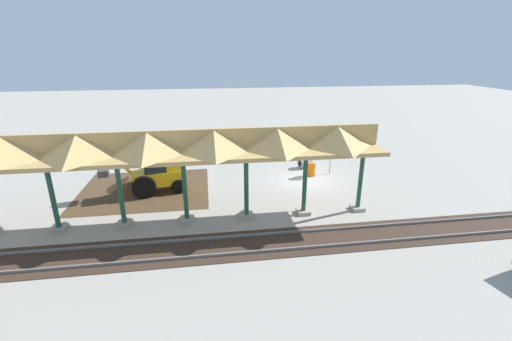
% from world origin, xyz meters
% --- Properties ---
extents(ground_plane, '(120.00, 120.00, 0.00)m').
position_xyz_m(ground_plane, '(0.00, 0.00, 0.00)').
color(ground_plane, '#9E998E').
extents(dirt_work_zone, '(8.03, 7.00, 0.01)m').
position_xyz_m(dirt_work_zone, '(10.73, 0.03, 0.00)').
color(dirt_work_zone, '#4C3823').
rests_on(dirt_work_zone, ground).
extents(platform_canopy, '(20.10, 3.20, 4.90)m').
position_xyz_m(platform_canopy, '(7.86, 4.82, 4.16)').
color(platform_canopy, '#9E998E').
rests_on(platform_canopy, ground).
extents(rail_tracks, '(60.00, 2.58, 0.15)m').
position_xyz_m(rail_tracks, '(0.00, 7.60, 0.03)').
color(rail_tracks, slate).
rests_on(rail_tracks, ground).
extents(stop_sign, '(0.62, 0.49, 2.52)m').
position_xyz_m(stop_sign, '(-2.08, -1.11, 1.82)').
color(stop_sign, gray).
rests_on(stop_sign, ground).
extents(backhoe, '(5.14, 2.25, 2.82)m').
position_xyz_m(backhoe, '(9.85, 0.55, 1.27)').
color(backhoe, '#EAB214').
rests_on(backhoe, ground).
extents(dirt_mound, '(5.79, 5.79, 1.68)m').
position_xyz_m(dirt_mound, '(11.75, -0.45, 0.00)').
color(dirt_mound, '#4C3823').
rests_on(dirt_mound, ground).
extents(concrete_pipe, '(1.04, 0.92, 0.77)m').
position_xyz_m(concrete_pipe, '(-0.70, -2.67, 0.38)').
color(concrete_pipe, '#9E9384').
rests_on(concrete_pipe, ground).
extents(traffic_barrel, '(0.56, 0.56, 0.90)m').
position_xyz_m(traffic_barrel, '(-0.63, -0.88, 0.45)').
color(traffic_barrel, orange).
rests_on(traffic_barrel, ground).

